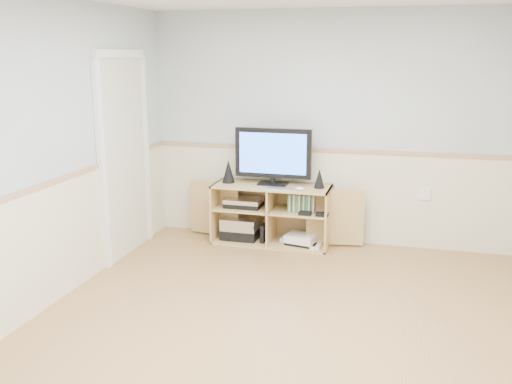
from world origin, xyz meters
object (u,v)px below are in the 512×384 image
at_px(game_consoles, 300,239).
at_px(media_cabinet, 273,212).
at_px(keyboard, 279,188).
at_px(monitor, 273,155).

bearing_deg(game_consoles, media_cabinet, 168.14).
distance_m(keyboard, game_consoles, 0.64).
bearing_deg(monitor, keyboard, -60.13).
relative_size(media_cabinet, keyboard, 7.27).
height_order(monitor, keyboard, monitor).
relative_size(media_cabinet, game_consoles, 4.31).
distance_m(monitor, keyboard, 0.39).
height_order(media_cabinet, keyboard, keyboard).
bearing_deg(media_cabinet, keyboard, -61.16).
relative_size(monitor, game_consoles, 1.81).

